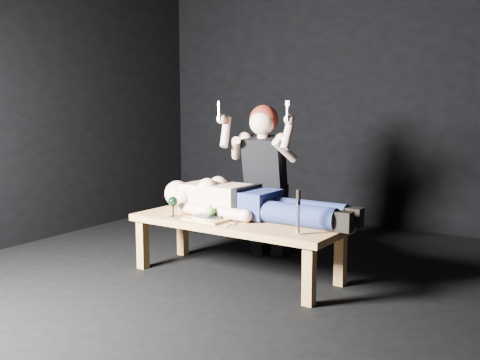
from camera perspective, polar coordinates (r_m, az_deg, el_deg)
The scene contains 13 objects.
ground at distance 4.08m, azimuth 0.86°, elevation -11.11°, with size 5.00×5.00×0.00m, color black.
back_wall at distance 6.16m, azimuth 12.87°, elevation 9.22°, with size 5.00×5.00×0.00m, color black.
table at distance 4.29m, azimuth -0.35°, elevation -7.05°, with size 1.67×0.63×0.45m, color #A97940.
lying_man at distance 4.30m, azimuth 1.40°, elevation -1.98°, with size 1.82×0.56×0.29m, color beige, non-canonical shape.
kneeling_woman at distance 4.80m, azimuth 2.91°, elevation 0.08°, with size 0.72×0.81×1.36m, color black, non-canonical shape.
serving_tray at distance 4.21m, azimuth -3.37°, elevation -4.06°, with size 0.32×0.23×0.02m, color tan.
plate at distance 4.20m, azimuth -3.37°, elevation -3.82°, with size 0.21×0.21×0.02m, color white.
apple at distance 4.19m, azimuth -3.06°, elevation -3.25°, with size 0.07×0.07×0.07m, color #3A922A.
goblet at distance 4.37m, azimuth -6.94°, elevation -2.73°, with size 0.08×0.08×0.16m, color black, non-canonical shape.
fork_flat at distance 4.35m, azimuth -6.53°, elevation -3.80°, with size 0.02×0.18×0.01m, color #B2B2B7.
knife_flat at distance 4.06m, azimuth -0.91°, elevation -4.59°, with size 0.02×0.18×0.01m, color #B2B2B7.
spoon_flat at distance 4.10m, azimuth -0.52°, elevation -4.46°, with size 0.02×0.18×0.01m, color #B2B2B7.
carving_knife at distance 3.74m, azimuth 6.04°, elevation -3.35°, with size 0.04×0.04×0.31m, color #B2B2B7, non-canonical shape.
Camera 1 is at (1.95, -3.34, 1.32)m, focal length 41.23 mm.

